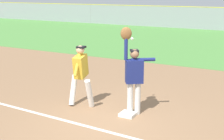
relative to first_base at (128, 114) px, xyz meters
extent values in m
plane|color=#936D4C|center=(-0.27, -0.65, -0.04)|extent=(70.08, 70.08, 0.00)
cube|color=#549342|center=(-0.27, 13.13, -0.04)|extent=(54.08, 14.02, 0.01)
cube|color=white|center=(0.00, 0.00, 0.00)|extent=(0.39, 0.39, 0.08)
cylinder|color=silver|center=(0.16, 0.25, 0.39)|extent=(0.21, 0.21, 0.85)
cylinder|color=silver|center=(-0.01, 0.14, 0.39)|extent=(0.21, 0.21, 0.85)
cube|color=navy|center=(0.07, 0.20, 1.11)|extent=(0.51, 0.47, 0.60)
sphere|color=#8C6647|center=(0.07, 0.20, 1.56)|extent=(0.32, 0.32, 0.23)
cube|color=black|center=(0.06, 0.22, 1.64)|extent=(0.29, 0.29, 0.05)
cylinder|color=navy|center=(-0.11, 0.07, 1.72)|extent=(0.13, 0.13, 0.62)
cylinder|color=navy|center=(0.25, 0.32, 1.41)|extent=(0.56, 0.43, 0.09)
ellipsoid|color=brown|center=(-0.11, 0.07, 2.08)|extent=(0.31, 0.28, 0.32)
cylinder|color=white|center=(-1.16, -0.01, 0.38)|extent=(0.23, 0.45, 0.85)
cylinder|color=white|center=(-1.74, 0.05, 0.38)|extent=(0.23, 0.45, 0.85)
cube|color=gold|center=(-1.45, 0.02, 1.11)|extent=(0.35, 0.56, 0.66)
sphere|color=#DBAD84|center=(-1.45, 0.02, 1.56)|extent=(0.27, 0.27, 0.23)
cube|color=black|center=(-1.42, 0.03, 1.64)|extent=(0.25, 0.24, 0.05)
cylinder|color=gold|center=(-1.49, 0.24, 1.19)|extent=(0.16, 0.41, 0.58)
cylinder|color=gold|center=(-1.41, -0.20, 1.19)|extent=(0.16, 0.41, 0.58)
sphere|color=white|center=(-0.13, 0.47, 1.90)|extent=(0.07, 0.07, 0.07)
cylinder|color=gray|center=(-13.79, 20.14, 0.86)|extent=(0.08, 0.08, 1.81)
cube|color=tan|center=(-11.37, 24.46, 0.53)|extent=(4.49, 2.11, 0.55)
cube|color=#2D333D|center=(-11.37, 24.46, 1.01)|extent=(2.28, 1.85, 0.40)
cylinder|color=black|center=(-9.97, 25.47, 0.26)|extent=(0.61, 0.25, 0.60)
cylinder|color=black|center=(-9.88, 23.58, 0.26)|extent=(0.61, 0.25, 0.60)
cylinder|color=black|center=(-12.87, 25.33, 0.26)|extent=(0.61, 0.25, 0.60)
cylinder|color=black|center=(-12.78, 23.44, 0.26)|extent=(0.61, 0.25, 0.60)
cube|color=white|center=(-5.22, 24.22, 0.53)|extent=(4.55, 2.29, 0.55)
cube|color=#2D333D|center=(-5.22, 24.22, 1.01)|extent=(2.35, 1.94, 0.40)
cylinder|color=black|center=(-3.86, 25.29, 0.26)|extent=(0.62, 0.27, 0.60)
cylinder|color=black|center=(-3.69, 23.40, 0.26)|extent=(0.62, 0.27, 0.60)
cylinder|color=black|center=(-6.75, 25.03, 0.26)|extent=(0.62, 0.27, 0.60)
cylinder|color=black|center=(-6.58, 23.14, 0.26)|extent=(0.62, 0.27, 0.60)
camera|label=1|loc=(3.35, -7.03, 3.10)|focal=51.45mm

